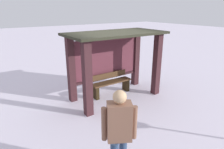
% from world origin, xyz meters
% --- Properties ---
extents(ground_plane, '(60.00, 60.00, 0.00)m').
position_xyz_m(ground_plane, '(0.00, 0.00, 0.00)').
color(ground_plane, white).
extents(bus_shelter, '(3.16, 1.59, 2.21)m').
position_xyz_m(bus_shelter, '(0.00, 0.14, 1.51)').
color(bus_shelter, '#3A1D21').
rests_on(bus_shelter, ground).
extents(bench_left_inside, '(1.48, 0.35, 0.77)m').
position_xyz_m(bench_left_inside, '(0.00, 0.28, 0.38)').
color(bench_left_inside, '#4E341F').
rests_on(bench_left_inside, ground).
extents(person_walking, '(0.56, 0.42, 1.71)m').
position_xyz_m(person_walking, '(-1.93, -2.84, 1.00)').
color(person_walking, '#8A5E49').
rests_on(person_walking, ground).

